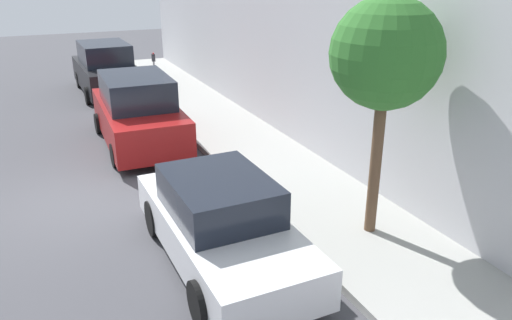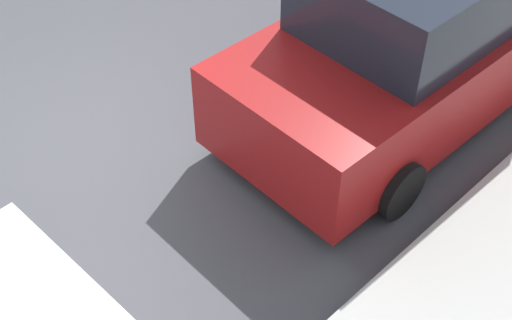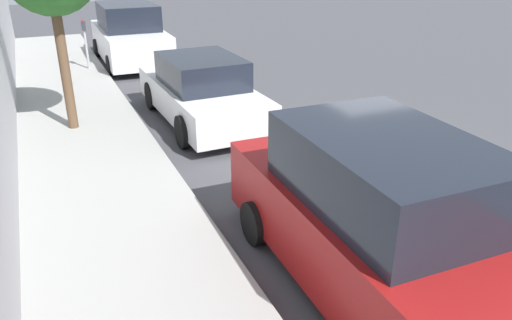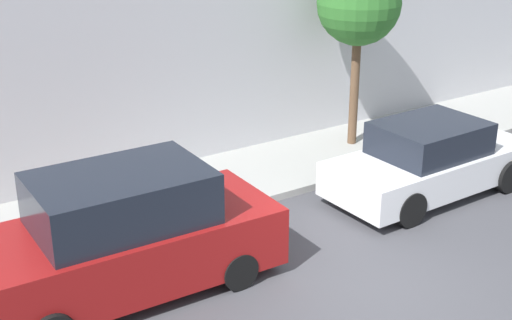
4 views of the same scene
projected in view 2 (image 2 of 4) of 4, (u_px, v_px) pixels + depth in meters
ground_plane at (73, 144)px, 7.81m from camera, size 60.00×60.00×0.00m
parked_suv_third at (421, 34)px, 7.69m from camera, size 2.08×4.85×1.98m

